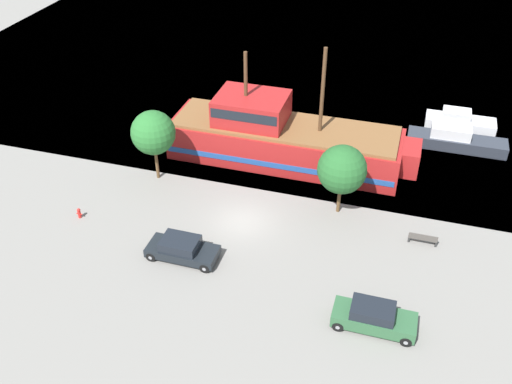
% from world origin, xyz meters
% --- Properties ---
extents(ground_plane, '(160.00, 160.00, 0.00)m').
position_xyz_m(ground_plane, '(0.00, 0.00, 0.00)').
color(ground_plane, gray).
extents(water_surface, '(80.00, 80.00, 0.00)m').
position_xyz_m(water_surface, '(0.00, 44.00, 0.00)').
color(water_surface, '#38667F').
rests_on(water_surface, ground).
extents(pirate_ship, '(19.44, 5.32, 9.68)m').
position_xyz_m(pirate_ship, '(0.51, 8.63, 1.92)').
color(pirate_ship, '#A31E1E').
rests_on(pirate_ship, water_surface).
extents(moored_boat_dockside, '(5.91, 2.07, 1.60)m').
position_xyz_m(moored_boat_dockside, '(14.14, 18.16, 0.61)').
color(moored_boat_dockside, silver).
rests_on(moored_boat_dockside, water_surface).
extents(moored_boat_outer, '(7.94, 1.98, 1.87)m').
position_xyz_m(moored_boat_outer, '(13.82, 14.51, 0.70)').
color(moored_boat_outer, '#2D333D').
rests_on(moored_boat_outer, water_surface).
extents(parked_car_curb_front, '(4.57, 1.82, 1.61)m').
position_xyz_m(parked_car_curb_front, '(9.79, -6.92, 0.78)').
color(parked_car_curb_front, '#2D5B38').
rests_on(parked_car_curb_front, ground_plane).
extents(parked_car_curb_mid, '(4.52, 1.99, 1.44)m').
position_xyz_m(parked_car_curb_mid, '(-2.54, -4.60, 0.71)').
color(parked_car_curb_mid, black).
rests_on(parked_car_curb_mid, ground_plane).
extents(fire_hydrant, '(0.42, 0.25, 0.76)m').
position_xyz_m(fire_hydrant, '(-10.99, -2.84, 0.41)').
color(fire_hydrant, red).
rests_on(fire_hydrant, ground_plane).
extents(bench_promenade_east, '(1.84, 0.45, 0.85)m').
position_xyz_m(bench_promenade_east, '(12.02, 1.14, 0.44)').
color(bench_promenade_east, '#4C4742').
rests_on(bench_promenade_east, ground_plane).
extents(tree_row_east, '(3.28, 3.28, 5.57)m').
position_xyz_m(tree_row_east, '(-7.86, 3.32, 3.92)').
color(tree_row_east, brown).
rests_on(tree_row_east, ground_plane).
extents(tree_row_mideast, '(3.37, 3.37, 5.20)m').
position_xyz_m(tree_row_mideast, '(6.10, 3.06, 3.51)').
color(tree_row_mideast, brown).
rests_on(tree_row_mideast, ground_plane).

